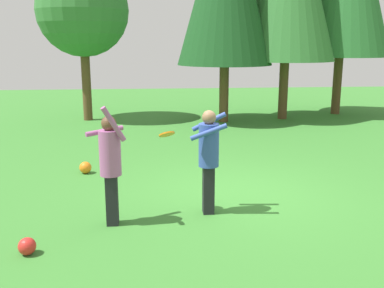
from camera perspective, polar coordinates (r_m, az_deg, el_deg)
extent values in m
plane|color=#387A2D|center=(8.68, 5.76, -6.44)|extent=(40.00, 40.00, 0.00)
cube|color=black|center=(7.27, -10.24, -7.06)|extent=(0.19, 0.22, 0.83)
cylinder|color=#A85693|center=(7.04, -10.49, -1.12)|extent=(0.34, 0.34, 0.72)
sphere|color=brown|center=(6.94, -10.65, 2.61)|extent=(0.23, 0.23, 0.23)
cylinder|color=#A85693|center=(7.16, -11.17, 1.64)|extent=(0.59, 0.34, 0.13)
cylinder|color=#A85693|center=(6.75, -10.05, 2.53)|extent=(0.38, 0.24, 0.57)
cube|color=black|center=(7.62, 2.12, -5.88)|extent=(0.19, 0.22, 0.84)
cylinder|color=#334C9E|center=(7.40, 2.17, -0.15)|extent=(0.34, 0.34, 0.73)
sphere|color=#8C6647|center=(7.31, 2.20, 3.44)|extent=(0.24, 0.24, 0.24)
cylinder|color=#334C9E|center=(7.15, 2.17, 1.53)|extent=(0.61, 0.16, 0.30)
cylinder|color=#334C9E|center=(7.52, 2.21, 2.87)|extent=(0.59, 0.16, 0.35)
cylinder|color=orange|center=(7.40, -3.26, 1.26)|extent=(0.35, 0.34, 0.14)
sphere|color=red|center=(6.70, -20.44, -12.21)|extent=(0.25, 0.25, 0.25)
sphere|color=orange|center=(10.22, -13.54, -2.96)|extent=(0.27, 0.27, 0.27)
cylinder|color=brown|center=(17.20, 11.79, 9.76)|extent=(0.34, 0.34, 3.97)
cylinder|color=brown|center=(18.98, 18.33, 10.00)|extent=(0.35, 0.35, 4.19)
cylinder|color=brown|center=(16.27, 4.17, 9.46)|extent=(0.34, 0.34, 3.77)
cylinder|color=brown|center=(17.04, -13.43, 8.00)|extent=(0.33, 0.33, 2.99)
sphere|color=#337033|center=(17.01, -13.89, 16.34)|extent=(3.29, 3.29, 3.29)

